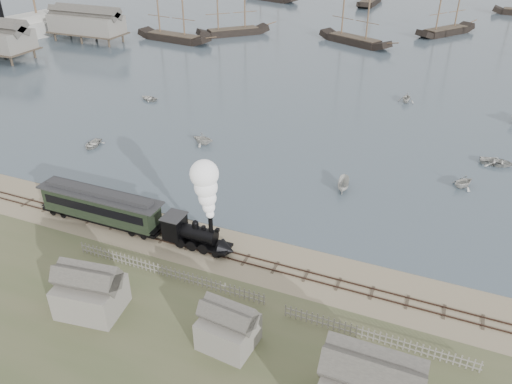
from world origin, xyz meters
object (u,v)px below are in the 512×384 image
at_px(passenger_coach, 101,205).
at_px(steamship, 0,20).
at_px(beached_dinghy, 118,210).
at_px(locomotive, 203,213).

bearing_deg(passenger_coach, steamship, 142.36).
bearing_deg(passenger_coach, beached_dinghy, 79.93).
height_order(beached_dinghy, steamship, steamship).
xyz_separation_m(beached_dinghy, steamship, (-71.94, 53.13, 4.90)).
relative_size(locomotive, steamship, 0.19).
bearing_deg(locomotive, beached_dinghy, 170.01).
xyz_separation_m(locomotive, steamship, (-83.72, 55.21, 1.09)).
height_order(locomotive, passenger_coach, locomotive).
relative_size(beached_dinghy, steamship, 0.09).
distance_m(locomotive, steamship, 100.29).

